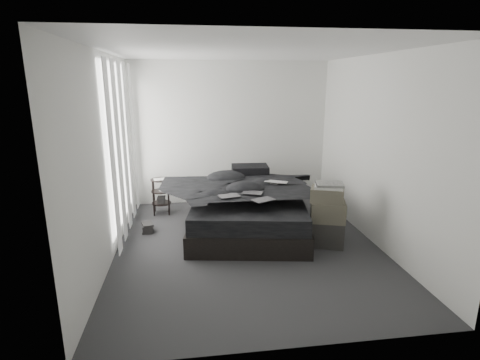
{
  "coord_description": "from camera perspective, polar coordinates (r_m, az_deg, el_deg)",
  "views": [
    {
      "loc": [
        -0.77,
        -4.77,
        2.24
      ],
      "look_at": [
        0.0,
        0.8,
        0.75
      ],
      "focal_mm": 28.0,
      "sensor_mm": 36.0,
      "label": 1
    }
  ],
  "objects": [
    {
      "name": "floor_books",
      "position": [
        5.94,
        -13.9,
        -6.99
      ],
      "size": [
        0.18,
        0.24,
        0.15
      ],
      "primitive_type": "cube",
      "rotation": [
        0.0,
        0.0,
        0.15
      ],
      "color": "black",
      "rests_on": "floor"
    },
    {
      "name": "comic_c",
      "position": [
        4.95,
        3.57,
        -1.99
      ],
      "size": [
        0.33,
        0.29,
        0.01
      ],
      "primitive_type": "cube",
      "rotation": [
        0.0,
        0.0,
        0.45
      ],
      "color": "black",
      "rests_on": "duvet"
    },
    {
      "name": "duvet",
      "position": [
        5.66,
        1.33,
        -1.34
      ],
      "size": [
        1.91,
        2.12,
        0.26
      ],
      "primitive_type": "imported",
      "rotation": [
        0.0,
        0.0,
        -0.16
      ],
      "color": "black",
      "rests_on": "mattress"
    },
    {
      "name": "pillow_lower",
      "position": [
        6.55,
        0.87,
        0.43
      ],
      "size": [
        0.73,
        0.55,
        0.15
      ],
      "primitive_type": "cube",
      "rotation": [
        0.0,
        0.0,
        -0.16
      ],
      "color": "black",
      "rests_on": "mattress"
    },
    {
      "name": "wall_front",
      "position": [
        2.94,
        7.79,
        -4.02
      ],
      "size": [
        3.6,
        0.01,
        2.6
      ],
      "primitive_type": "cube",
      "color": "white",
      "rests_on": "ground"
    },
    {
      "name": "comic_a",
      "position": [
        5.11,
        -1.66,
        -1.57
      ],
      "size": [
        0.31,
        0.24,
        0.01
      ],
      "primitive_type": "cube",
      "rotation": [
        0.0,
        0.0,
        0.22
      ],
      "color": "black",
      "rests_on": "duvet"
    },
    {
      "name": "box_upper",
      "position": [
        5.27,
        13.16,
        -2.15
      ],
      "size": [
        0.54,
        0.5,
        0.19
      ],
      "primitive_type": "cube",
      "rotation": [
        0.0,
        0.0,
        -0.41
      ],
      "color": "#534F41",
      "rests_on": "box_mid"
    },
    {
      "name": "pillow_upper",
      "position": [
        6.49,
        1.53,
        1.62
      ],
      "size": [
        0.64,
        0.46,
        0.14
      ],
      "primitive_type": "cube",
      "rotation": [
        0.0,
        0.0,
        -0.06
      ],
      "color": "black",
      "rests_on": "pillow_lower"
    },
    {
      "name": "bed",
      "position": [
        5.87,
        1.3,
        -6.02
      ],
      "size": [
        2.0,
        2.44,
        0.3
      ],
      "primitive_type": "cube",
      "rotation": [
        0.0,
        0.0,
        -0.16
      ],
      "color": "black",
      "rests_on": "floor"
    },
    {
      "name": "mattress",
      "position": [
        5.78,
        1.32,
        -3.54
      ],
      "size": [
        1.93,
        2.37,
        0.24
      ],
      "primitive_type": "cube",
      "rotation": [
        0.0,
        0.0,
        -0.16
      ],
      "color": "black",
      "rests_on": "bed"
    },
    {
      "name": "box_mid",
      "position": [
        5.33,
        13.24,
        -4.61
      ],
      "size": [
        0.54,
        0.48,
        0.28
      ],
      "primitive_type": "cube",
      "rotation": [
        0.0,
        0.0,
        -0.28
      ],
      "color": "#534F41",
      "rests_on": "box_lower"
    },
    {
      "name": "art_book_snake",
      "position": [
        5.22,
        13.49,
        -0.61
      ],
      "size": [
        0.42,
        0.37,
        0.03
      ],
      "primitive_type": "cube",
      "rotation": [
        0.0,
        0.0,
        -0.25
      ],
      "color": "silver",
      "rests_on": "art_book_white"
    },
    {
      "name": "ceiling",
      "position": [
        4.85,
        1.37,
        19.09
      ],
      "size": [
        3.6,
        4.2,
        0.01
      ],
      "primitive_type": "cube",
      "color": "white",
      "rests_on": "ground"
    },
    {
      "name": "wall_right",
      "position": [
        5.5,
        20.18,
        4.08
      ],
      "size": [
        0.01,
        4.2,
        2.6
      ],
      "primitive_type": "cube",
      "color": "white",
      "rests_on": "ground"
    },
    {
      "name": "wall_back",
      "position": [
        6.98,
        -1.47,
        7.1
      ],
      "size": [
        3.6,
        0.01,
        2.6
      ],
      "primitive_type": "cube",
      "color": "white",
      "rests_on": "ground"
    },
    {
      "name": "laptop",
      "position": [
        5.74,
        5.41,
        0.3
      ],
      "size": [
        0.42,
        0.36,
        0.03
      ],
      "primitive_type": "imported",
      "rotation": [
        0.0,
        0.0,
        -0.47
      ],
      "color": "silver",
      "rests_on": "duvet"
    },
    {
      "name": "side_stand",
      "position": [
        6.63,
        -11.93,
        -2.48
      ],
      "size": [
        0.34,
        0.34,
        0.61
      ],
      "primitive_type": "cylinder",
      "rotation": [
        0.0,
        0.0,
        0.03
      ],
      "color": "black",
      "rests_on": "floor"
    },
    {
      "name": "curtain_left",
      "position": [
        5.83,
        -17.29,
        4.69
      ],
      "size": [
        0.06,
        2.12,
        2.48
      ],
      "primitive_type": "cube",
      "color": "white",
      "rests_on": "wall_left"
    },
    {
      "name": "art_book_white",
      "position": [
        5.24,
        13.35,
        -0.95
      ],
      "size": [
        0.45,
        0.41,
        0.04
      ],
      "primitive_type": "cube",
      "rotation": [
        0.0,
        0.0,
        -0.35
      ],
      "color": "silver",
      "rests_on": "box_upper"
    },
    {
      "name": "floor",
      "position": [
        5.33,
        1.2,
        -10.03
      ],
      "size": [
        3.6,
        4.2,
        0.01
      ],
      "primitive_type": "cube",
      "color": "#303033",
      "rests_on": "ground"
    },
    {
      "name": "papers",
      "position": [
        6.53,
        -12.0,
        0.09
      ],
      "size": [
        0.27,
        0.22,
        0.01
      ],
      "primitive_type": "cube",
      "rotation": [
        0.0,
        0.0,
        0.21
      ],
      "color": "white",
      "rests_on": "side_stand"
    },
    {
      "name": "window_left",
      "position": [
        5.83,
        -17.83,
        5.34
      ],
      "size": [
        0.02,
        2.0,
        2.3
      ],
      "primitive_type": "cube",
      "color": "white",
      "rests_on": "wall_left"
    },
    {
      "name": "box_lower",
      "position": [
        5.46,
        12.93,
        -7.74
      ],
      "size": [
        0.59,
        0.53,
        0.36
      ],
      "primitive_type": "cube",
      "rotation": [
        0.0,
        0.0,
        -0.35
      ],
      "color": "black",
      "rests_on": "floor"
    },
    {
      "name": "wall_left",
      "position": [
        4.97,
        -19.7,
        3.06
      ],
      "size": [
        0.01,
        4.2,
        2.6
      ],
      "primitive_type": "cube",
      "color": "white",
      "rests_on": "ground"
    },
    {
      "name": "comic_b",
      "position": [
        5.26,
        1.92,
        -1.03
      ],
      "size": [
        0.33,
        0.27,
        0.01
      ],
      "primitive_type": "cube",
      "rotation": [
        0.0,
        0.0,
        -0.37
      ],
      "color": "black",
      "rests_on": "duvet"
    }
  ]
}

